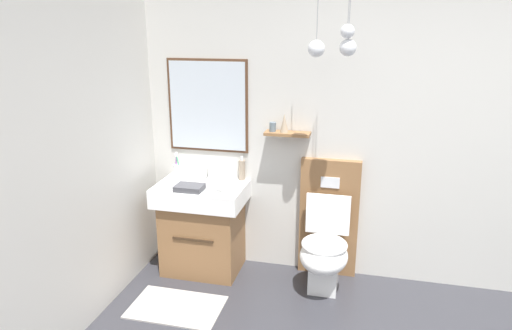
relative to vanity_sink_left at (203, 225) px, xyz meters
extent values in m
cube|color=beige|center=(1.79, 0.28, 0.85)|extent=(4.85, 0.12, 2.51)
cube|color=#4C301E|center=(0.00, 0.22, 0.98)|extent=(0.69, 0.02, 0.77)
cube|color=silver|center=(0.00, 0.21, 0.98)|extent=(0.65, 0.01, 0.73)
cube|color=brown|center=(0.68, 0.14, 0.79)|extent=(0.36, 0.14, 0.02)
cylinder|color=slate|center=(0.57, 0.14, 0.84)|extent=(0.05, 0.05, 0.07)
cone|color=gray|center=(0.66, 0.13, 0.88)|extent=(0.07, 0.07, 0.15)
sphere|color=silver|center=(1.13, -0.19, 1.58)|extent=(0.09, 0.09, 0.09)
sphere|color=silver|center=(1.13, -0.17, 1.47)|extent=(0.11, 0.11, 0.11)
sphere|color=silver|center=(0.92, -0.15, 1.46)|extent=(0.12, 0.12, 0.12)
cube|color=#9E9993|center=(0.00, -0.61, -0.40)|extent=(0.68, 0.44, 0.01)
cube|color=brown|center=(0.00, 0.00, -0.10)|extent=(0.63, 0.46, 0.62)
cube|color=#3B2919|center=(0.00, -0.24, -0.03)|extent=(0.34, 0.01, 0.02)
cube|color=white|center=(0.00, 0.00, 0.29)|extent=(0.73, 0.52, 0.15)
cube|color=silver|center=(0.00, -0.03, 0.35)|extent=(0.45, 0.29, 0.03)
cylinder|color=silver|center=(0.00, 0.21, 0.42)|extent=(0.03, 0.03, 0.11)
cylinder|color=silver|center=(0.00, 0.16, 0.47)|extent=(0.02, 0.11, 0.02)
cube|color=brown|center=(1.04, 0.21, 0.09)|extent=(0.48, 0.10, 1.00)
cube|color=silver|center=(1.04, 0.15, 0.41)|extent=(0.15, 0.01, 0.09)
cube|color=white|center=(1.04, -0.06, -0.24)|extent=(0.22, 0.30, 0.34)
ellipsoid|color=white|center=(1.04, -0.14, -0.09)|extent=(0.37, 0.46, 0.24)
torus|color=white|center=(1.04, -0.14, 0.01)|extent=(0.35, 0.35, 0.04)
cube|color=white|center=(1.04, 0.08, 0.17)|extent=(0.35, 0.03, 0.33)
cylinder|color=silver|center=(-0.28, 0.18, 0.41)|extent=(0.07, 0.07, 0.09)
cylinder|color=#33B266|center=(-0.27, 0.18, 0.46)|extent=(0.04, 0.02, 0.16)
cube|color=white|center=(-0.29, 0.18, 0.55)|extent=(0.02, 0.02, 0.03)
cylinder|color=purple|center=(-0.30, 0.18, 0.47)|extent=(0.01, 0.03, 0.17)
cube|color=white|center=(-0.29, 0.20, 0.55)|extent=(0.01, 0.02, 0.03)
cylinder|color=gray|center=(0.29, 0.19, 0.45)|extent=(0.06, 0.06, 0.17)
cylinder|color=silver|center=(0.29, 0.19, 0.55)|extent=(0.02, 0.02, 0.04)
cube|color=#47474C|center=(-0.04, -0.16, 0.38)|extent=(0.22, 0.16, 0.04)
camera|label=1|loc=(1.30, -3.41, 1.62)|focal=32.75mm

